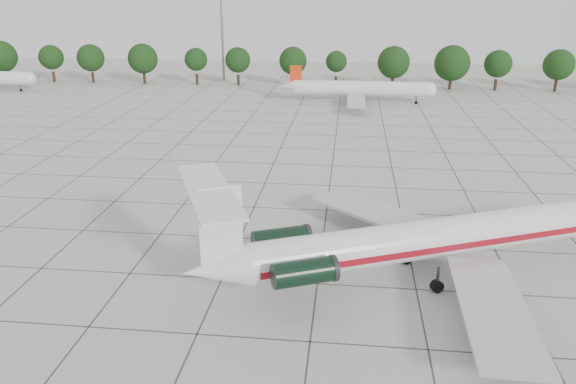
% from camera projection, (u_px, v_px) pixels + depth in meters
% --- Properties ---
extents(ground, '(260.00, 260.00, 0.00)m').
position_uv_depth(ground, '(323.00, 242.00, 53.61)').
color(ground, '#BABAB2').
rests_on(ground, ground).
extents(apron_joints, '(170.00, 170.00, 0.02)m').
position_uv_depth(apron_joints, '(329.00, 188.00, 67.57)').
color(apron_joints, '#383838').
rests_on(apron_joints, ground).
extents(main_airliner, '(40.32, 30.31, 9.86)m').
position_uv_depth(main_airliner, '(430.00, 238.00, 46.27)').
color(main_airliner, silver).
rests_on(main_airliner, ground).
extents(bg_airliner_c, '(28.24, 27.20, 7.40)m').
position_uv_depth(bg_airliner_c, '(360.00, 89.00, 114.59)').
color(bg_airliner_c, silver).
rests_on(bg_airliner_c, ground).
extents(tree_line, '(249.86, 8.44, 10.22)m').
position_uv_depth(tree_line, '(293.00, 61.00, 131.85)').
color(tree_line, '#332114').
rests_on(tree_line, ground).
extents(floodlight_mast, '(1.60, 1.60, 25.45)m').
position_uv_depth(floodlight_mast, '(222.00, 22.00, 137.37)').
color(floodlight_mast, slate).
rests_on(floodlight_mast, ground).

